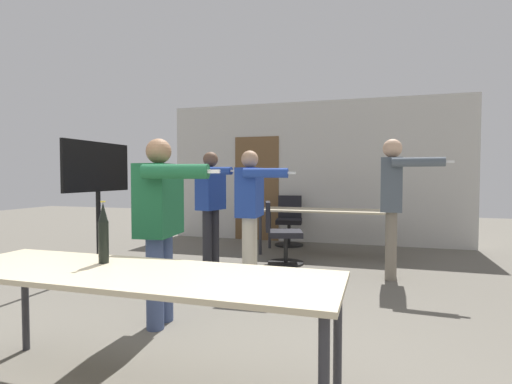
{
  "coord_description": "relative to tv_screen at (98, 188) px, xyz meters",
  "views": [
    {
      "loc": [
        1.21,
        -1.5,
        1.28
      ],
      "look_at": [
        -0.08,
        2.72,
        1.1
      ],
      "focal_mm": 28.0,
      "sensor_mm": 36.0,
      "label": 1
    }
  ],
  "objects": [
    {
      "name": "tv_screen",
      "position": [
        0.0,
        0.0,
        0.0
      ],
      "size": [
        0.44,
        1.25,
        1.72
      ],
      "rotation": [
        0.0,
        0.0,
        1.57
      ],
      "color": "black",
      "rests_on": "ground_plane"
    },
    {
      "name": "person_near_casual",
      "position": [
        2.01,
        0.33,
        -0.17
      ],
      "size": [
        0.78,
        0.69,
        1.59
      ],
      "rotation": [
        0.0,
        0.0,
        -1.51
      ],
      "color": "beige",
      "rests_on": "ground_plane"
    },
    {
      "name": "person_left_plaid",
      "position": [
        1.22,
        0.92,
        -0.14
      ],
      "size": [
        0.72,
        0.75,
        1.62
      ],
      "rotation": [
        0.0,
        0.0,
        -1.8
      ],
      "color": "#28282D",
      "rests_on": "ground_plane"
    },
    {
      "name": "conference_table_near",
      "position": [
        2.19,
        -2.43,
        -0.44
      ],
      "size": [
        2.38,
        0.72,
        0.73
      ],
      "color": "#C6B793",
      "rests_on": "ground_plane"
    },
    {
      "name": "office_chair_far_right",
      "position": [
        1.96,
        2.78,
        -0.7
      ],
      "size": [
        0.53,
        0.58,
        0.91
      ],
      "rotation": [
        0.0,
        0.0,
        3.3
      ],
      "color": "black",
      "rests_on": "ground_plane"
    },
    {
      "name": "office_chair_near_pushed",
      "position": [
        2.18,
        1.19,
        -0.7
      ],
      "size": [
        0.63,
        0.58,
        0.9
      ],
      "rotation": [
        0.0,
        0.0,
        5.0
      ],
      "color": "black",
      "rests_on": "ground_plane"
    },
    {
      "name": "person_far_watching",
      "position": [
        3.7,
        0.82,
        -0.07
      ],
      "size": [
        0.78,
        0.68,
        1.73
      ],
      "rotation": [
        0.0,
        0.0,
        -1.62
      ],
      "color": "slate",
      "rests_on": "ground_plane"
    },
    {
      "name": "beer_bottle",
      "position": [
        1.88,
        -2.3,
        -0.2
      ],
      "size": [
        0.06,
        0.06,
        0.39
      ],
      "color": "black",
      "rests_on": "conference_table_near"
    },
    {
      "name": "person_center_tall",
      "position": [
        1.76,
        -1.4,
        -0.17
      ],
      "size": [
        0.81,
        0.69,
        1.59
      ],
      "rotation": [
        0.0,
        0.0,
        -1.46
      ],
      "color": "#3D4C75",
      "rests_on": "ground_plane"
    },
    {
      "name": "back_wall",
      "position": [
        2.28,
        3.24,
        0.22
      ],
      "size": [
        5.72,
        0.12,
        2.69
      ],
      "color": "beige",
      "rests_on": "ground_plane"
    },
    {
      "name": "conference_table_far",
      "position": [
        2.69,
        2.07,
        -0.45
      ],
      "size": [
        2.09,
        0.71,
        0.73
      ],
      "color": "#C6B793",
      "rests_on": "ground_plane"
    }
  ]
}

